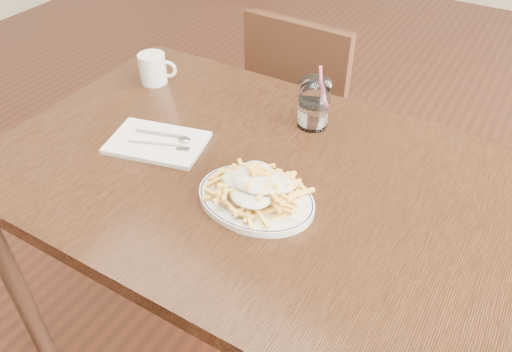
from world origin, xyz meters
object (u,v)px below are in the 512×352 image
Objects in this scene: loaded_fries at (256,184)px; coffee_mug at (154,68)px; table at (250,193)px; fries_plate at (256,198)px; chair_far at (305,107)px; water_glass at (314,106)px.

loaded_fries is 1.99× the size of coffee_mug.
fries_plate is at bearing -51.74° from table.
loaded_fries is at bearing -29.58° from coffee_mug.
chair_far is 8.04× the size of coffee_mug.
chair_far reaches higher than table.
fries_plate is at bearing 116.57° from loaded_fries.
table is 1.43× the size of chair_far.
chair_far is at bearing 105.21° from table.
chair_far is at bearing 108.29° from loaded_fries.
loaded_fries is (0.07, -0.09, 0.13)m from table.
water_glass is at bearing 94.64° from fries_plate.
water_glass is at bearing 3.65° from coffee_mug.
water_glass reaches higher than chair_far.
table is at bearing -74.79° from chair_far.
fries_plate is (0.07, -0.09, 0.09)m from table.
coffee_mug is (-0.44, 0.20, 0.12)m from table.
chair_far is at bearing 63.55° from coffee_mug.
chair_far is 0.65m from coffee_mug.
table is 0.15m from fries_plate.
water_glass reaches higher than coffee_mug.
coffee_mug is at bearing 150.42° from fries_plate.
water_glass is 1.64× the size of coffee_mug.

